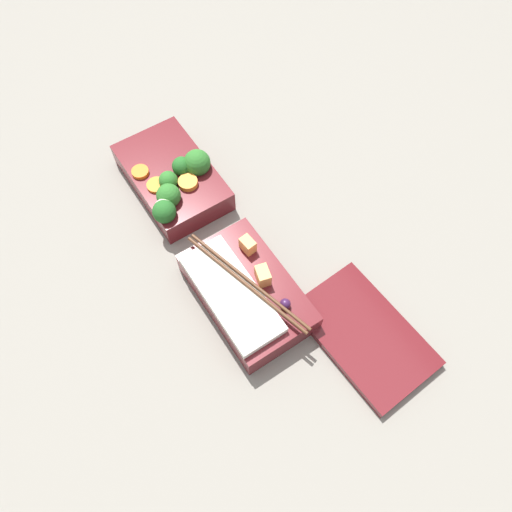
% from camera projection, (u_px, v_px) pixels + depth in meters
% --- Properties ---
extents(ground_plane, '(3.00, 3.00, 0.00)m').
position_uv_depth(ground_plane, '(212.00, 238.00, 0.80)').
color(ground_plane, gray).
extents(bento_tray_vegetable, '(0.20, 0.13, 0.08)m').
position_uv_depth(bento_tray_vegetable, '(172.00, 180.00, 0.83)').
color(bento_tray_vegetable, maroon).
rests_on(bento_tray_vegetable, ground_plane).
extents(bento_tray_rice, '(0.22, 0.12, 0.07)m').
position_uv_depth(bento_tray_rice, '(246.00, 292.00, 0.73)').
color(bento_tray_rice, maroon).
rests_on(bento_tray_rice, ground_plane).
extents(bento_lid, '(0.20, 0.13, 0.01)m').
position_uv_depth(bento_lid, '(365.00, 335.00, 0.72)').
color(bento_lid, maroon).
rests_on(bento_lid, ground_plane).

